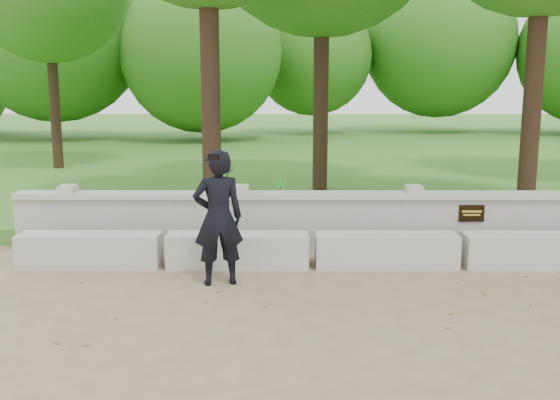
# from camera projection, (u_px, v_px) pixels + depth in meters

# --- Properties ---
(ground) EXTENTS (80.00, 80.00, 0.00)m
(ground) POSITION_uv_depth(u_px,v_px,m) (510.00, 317.00, 6.57)
(ground) COLOR #937C5A
(ground) RESTS_ON ground
(lawn) EXTENTS (40.00, 22.00, 0.25)m
(lawn) POSITION_uv_depth(u_px,v_px,m) (356.00, 158.00, 20.33)
(lawn) COLOR #316819
(lawn) RESTS_ON ground
(concrete_bench) EXTENTS (11.90, 0.45, 0.45)m
(concrete_bench) POSITION_uv_depth(u_px,v_px,m) (460.00, 250.00, 8.40)
(concrete_bench) COLOR beige
(concrete_bench) RESTS_ON ground
(parapet_wall) EXTENTS (12.50, 0.35, 0.90)m
(parapet_wall) POSITION_uv_depth(u_px,v_px,m) (447.00, 222.00, 9.05)
(parapet_wall) COLOR #B1AFA7
(parapet_wall) RESTS_ON ground
(man_main) EXTENTS (0.68, 0.62, 1.67)m
(man_main) POSITION_uv_depth(u_px,v_px,m) (218.00, 218.00, 7.55)
(man_main) COLOR black
(man_main) RESTS_ON ground
(shrub_a) EXTENTS (0.34, 0.28, 0.55)m
(shrub_a) POSITION_uv_depth(u_px,v_px,m) (281.00, 192.00, 11.29)
(shrub_a) COLOR #2F882E
(shrub_a) RESTS_ON lawn
(shrub_d) EXTENTS (0.48, 0.48, 0.65)m
(shrub_d) POSITION_uv_depth(u_px,v_px,m) (226.00, 182.00, 12.18)
(shrub_d) COLOR #2F882E
(shrub_d) RESTS_ON lawn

